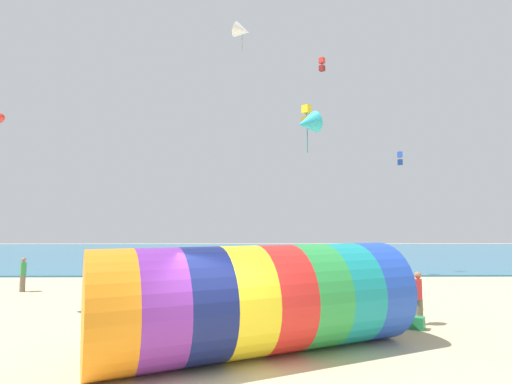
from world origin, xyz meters
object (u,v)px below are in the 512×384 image
object	(u,v)px
kite_blue_box	(400,158)
kite_handler	(419,298)
kite_red_box	(322,64)
kite_cyan_delta	(307,123)
bystander_far_left	(23,274)
giant_inflatable_tube	(258,299)
bystander_mid_beach	(105,279)
cooler_box	(415,323)
bystander_near_water	(94,275)
kite_white_delta	(242,31)
kite_yellow_box	(307,115)

from	to	relation	value
kite_blue_box	kite_handler	bearing A→B (deg)	-108.96
kite_blue_box	kite_red_box	xyz separation A→B (m)	(-5.30, -1.93, 5.40)
kite_cyan_delta	bystander_far_left	bearing A→B (deg)	160.43
giant_inflatable_tube	kite_handler	world-z (taller)	giant_inflatable_tube
bystander_mid_beach	cooler_box	bearing A→B (deg)	-24.65
giant_inflatable_tube	kite_handler	size ratio (longest dim) A/B	5.02
bystander_near_water	cooler_box	xyz separation A→B (m)	(12.15, -6.69, -0.59)
kite_handler	bystander_far_left	bearing A→B (deg)	158.32
kite_white_delta	kite_red_box	bearing A→B (deg)	46.48
kite_blue_box	bystander_far_left	distance (m)	22.12
kite_yellow_box	kite_cyan_delta	bearing A→B (deg)	-97.98
giant_inflatable_tube	bystander_far_left	distance (m)	14.06
kite_yellow_box	kite_white_delta	world-z (taller)	kite_white_delta
giant_inflatable_tube	cooler_box	distance (m)	5.34
kite_handler	bystander_near_water	size ratio (longest dim) A/B	1.05
bystander_near_water	bystander_far_left	size ratio (longest dim) A/B	0.98
giant_inflatable_tube	cooler_box	bearing A→B (deg)	25.70
kite_blue_box	kite_cyan_delta	xyz separation A→B (m)	(-7.51, -10.86, -0.55)
giant_inflatable_tube	bystander_far_left	bearing A→B (deg)	139.89
kite_red_box	bystander_far_left	bearing A→B (deg)	-163.36
kite_handler	bystander_mid_beach	xyz separation A→B (m)	(-11.39, 4.56, -0.02)
kite_red_box	kite_white_delta	bearing A→B (deg)	-133.52
kite_yellow_box	kite_red_box	size ratio (longest dim) A/B	1.50
giant_inflatable_tube	bystander_near_water	world-z (taller)	giant_inflatable_tube
bystander_near_water	cooler_box	bearing A→B (deg)	-28.84
kite_blue_box	bystander_far_left	world-z (taller)	kite_blue_box
bystander_near_water	cooler_box	world-z (taller)	bystander_near_water
kite_handler	kite_blue_box	bearing A→B (deg)	71.04
kite_red_box	kite_blue_box	bearing A→B (deg)	20.04
kite_white_delta	kite_blue_box	bearing A→B (deg)	34.55
bystander_near_water	bystander_mid_beach	size ratio (longest dim) A/B	0.98
bystander_near_water	kite_white_delta	bearing A→B (deg)	-3.49
kite_yellow_box	kite_white_delta	size ratio (longest dim) A/B	0.88
kite_blue_box	giant_inflatable_tube	bearing A→B (deg)	-121.35
giant_inflatable_tube	kite_blue_box	size ratio (longest dim) A/B	9.04
kite_cyan_delta	bystander_near_water	distance (m)	11.95
bystander_far_left	cooler_box	distance (m)	16.89
kite_yellow_box	cooler_box	distance (m)	14.79
bystander_near_water	kite_blue_box	bearing A→B (deg)	21.01
bystander_near_water	cooler_box	size ratio (longest dim) A/B	2.96
bystander_far_left	kite_yellow_box	bearing A→B (deg)	17.88
bystander_mid_beach	kite_red_box	bearing A→B (deg)	30.52
kite_white_delta	bystander_near_water	size ratio (longest dim) A/B	0.94
kite_yellow_box	cooler_box	world-z (taller)	kite_yellow_box
giant_inflatable_tube	kite_blue_box	bearing A→B (deg)	58.65
giant_inflatable_tube	bystander_mid_beach	xyz separation A→B (m)	(-6.34, 7.34, -0.49)
kite_cyan_delta	bystander_mid_beach	distance (m)	10.56
bystander_mid_beach	giant_inflatable_tube	bearing A→B (deg)	-49.17
kite_blue_box	bystander_far_left	xyz separation A→B (m)	(-20.15, -6.37, -6.56)
giant_inflatable_tube	kite_blue_box	world-z (taller)	kite_blue_box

